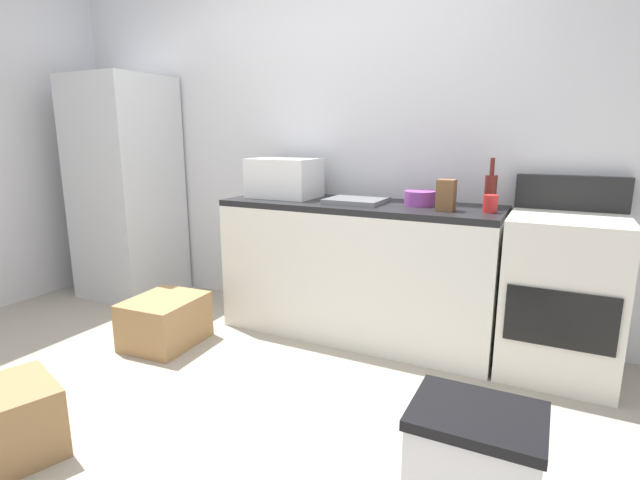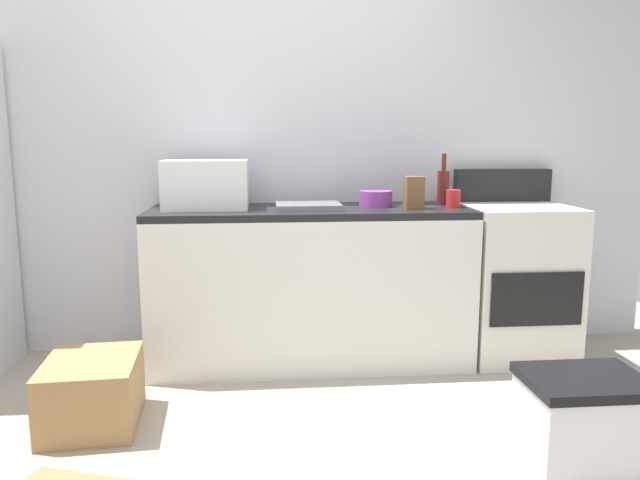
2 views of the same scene
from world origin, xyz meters
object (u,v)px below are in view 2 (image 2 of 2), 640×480
(stove_oven, at_px, (514,278))
(storage_bin, at_px, (582,421))
(wine_bottle, at_px, (443,186))
(mixing_bowl, at_px, (376,199))
(knife_block, at_px, (414,193))
(cardboard_box_medium, at_px, (92,392))
(microwave, at_px, (206,184))
(coffee_mug, at_px, (453,199))

(stove_oven, height_order, storage_bin, stove_oven)
(wine_bottle, bearing_deg, storage_bin, -82.46)
(wine_bottle, xyz_separation_m, mixing_bowl, (-0.41, -0.04, -0.06))
(knife_block, height_order, cardboard_box_medium, knife_block)
(microwave, height_order, knife_block, microwave)
(mixing_bowl, distance_m, storage_bin, 1.63)
(coffee_mug, bearing_deg, wine_bottle, 98.76)
(microwave, relative_size, mixing_bowl, 2.42)
(wine_bottle, bearing_deg, microwave, -177.23)
(microwave, bearing_deg, knife_block, -5.54)
(microwave, distance_m, storage_bin, 2.19)
(stove_oven, distance_m, knife_block, 0.84)
(microwave, bearing_deg, mixing_bowl, 1.53)
(stove_oven, distance_m, wine_bottle, 0.70)
(stove_oven, distance_m, cardboard_box_medium, 2.40)
(cardboard_box_medium, bearing_deg, storage_bin, -15.26)
(coffee_mug, relative_size, knife_block, 0.56)
(microwave, bearing_deg, coffee_mug, -2.86)
(stove_oven, xyz_separation_m, cardboard_box_medium, (-2.27, -0.73, -0.31))
(cardboard_box_medium, distance_m, storage_bin, 2.09)
(microwave, relative_size, coffee_mug, 4.60)
(stove_oven, distance_m, storage_bin, 1.33)
(stove_oven, bearing_deg, coffee_mug, -173.02)
(wine_bottle, distance_m, coffee_mug, 0.15)
(stove_oven, distance_m, microwave, 1.89)
(stove_oven, distance_m, coffee_mug, 0.63)
(wine_bottle, bearing_deg, coffee_mug, -81.24)
(microwave, relative_size, storage_bin, 1.00)
(wine_bottle, xyz_separation_m, storage_bin, (0.18, -1.36, -0.82))
(coffee_mug, bearing_deg, knife_block, -170.04)
(microwave, distance_m, cardboard_box_medium, 1.25)
(coffee_mug, height_order, mixing_bowl, coffee_mug)
(microwave, height_order, storage_bin, microwave)
(mixing_bowl, xyz_separation_m, storage_bin, (0.59, -1.32, -0.75))
(stove_oven, xyz_separation_m, mixing_bowl, (-0.84, 0.05, 0.48))
(microwave, xyz_separation_m, storage_bin, (1.55, -1.30, -0.84))
(coffee_mug, distance_m, cardboard_box_medium, 2.13)
(wine_bottle, xyz_separation_m, cardboard_box_medium, (-1.84, -0.81, -0.86))
(coffee_mug, xyz_separation_m, knife_block, (-0.24, -0.04, 0.04))
(mixing_bowl, bearing_deg, stove_oven, -3.11)
(wine_bottle, distance_m, storage_bin, 1.60)
(microwave, relative_size, wine_bottle, 1.53)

